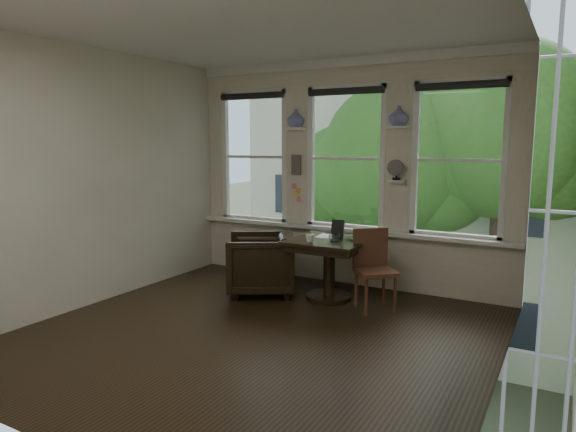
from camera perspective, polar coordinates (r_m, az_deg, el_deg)
The scene contains 25 objects.
ground at distance 5.30m, azimuth -3.47°, elevation -12.99°, with size 4.50×4.50×0.00m, color black.
ceiling at distance 5.06m, azimuth -3.78°, elevation 20.56°, with size 4.50×4.50×0.00m, color silver.
wall_back at distance 6.95m, azimuth 6.52°, elevation 4.74°, with size 4.50×4.50×0.00m, color silver.
wall_front at distance 3.32m, azimuth -25.21°, elevation 0.17°, with size 4.50×4.50×0.00m, color silver.
wall_left at distance 6.46m, azimuth -20.68°, elevation 4.00°, with size 4.50×4.50×0.00m, color silver.
wall_right at distance 4.19m, azimuth 23.18°, elevation 1.83°, with size 4.50×4.50×0.00m, color silver.
window_left at distance 7.62m, azimuth -3.62°, elevation 6.58°, with size 1.10×0.12×1.90m, color white, non-canonical shape.
window_center at distance 6.94m, azimuth 6.55°, elevation 6.38°, with size 1.10×0.12×1.90m, color white, non-canonical shape.
window_right at distance 6.52m, azimuth 18.44°, elevation 5.90°, with size 1.10×0.12×1.90m, color white, non-canonical shape.
shelf_left at distance 7.17m, azimuth 0.86°, elevation 9.69°, with size 0.26×0.16×0.03m, color white.
shelf_right at distance 6.60m, azimuth 12.16°, elevation 9.63°, with size 0.26×0.16×0.03m, color white.
intercom at distance 7.20m, azimuth 0.96°, elevation 5.70°, with size 0.14×0.06×0.28m, color #59544F.
sticky_notes at distance 7.23m, azimuth 0.97°, elevation 2.93°, with size 0.16×0.01×0.24m, color pink, non-canonical shape.
desk_fan at distance 6.59m, azimuth 11.96°, elevation 4.68°, with size 0.20×0.20×0.24m, color #59544F, non-canonical shape.
vase_left at distance 7.17m, azimuth 0.86°, elevation 10.80°, with size 0.24×0.24×0.25m, color white.
vase_right at distance 6.61m, azimuth 12.20°, elevation 10.84°, with size 0.24×0.24×0.25m, color white.
table at distance 6.32m, azimuth 4.59°, elevation -5.93°, with size 0.90×0.90×0.75m, color black, non-canonical shape.
armchair_left at distance 6.55m, azimuth -3.08°, elevation -5.33°, with size 0.82×0.84×0.77m, color black.
cushion_red at distance 6.54m, azimuth -3.09°, elevation -4.76°, with size 0.45×0.45×0.06m, color maroon.
side_chair_right at distance 5.96m, azimuth 9.72°, elevation -6.05°, with size 0.42×0.42×0.92m, color #432318, non-canonical shape.
laptop at distance 6.16m, azimuth 7.39°, elevation -2.65°, with size 0.32×0.21×0.03m, color black.
mug at distance 6.03m, azimuth 2.42°, elevation -2.50°, with size 0.10×0.10×0.09m, color white.
drinking_glass at distance 6.06m, azimuth 5.17°, elevation -2.43°, with size 0.13×0.13×0.10m, color white.
tablet at distance 6.34m, azimuth 5.54°, elevation -1.41°, with size 0.16×0.02×0.22m, color black.
papers at distance 6.43m, azimuth 4.28°, elevation -2.24°, with size 0.22×0.30×0.00m, color silver.
Camera 1 is at (2.68, -4.15, 1.92)m, focal length 32.00 mm.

